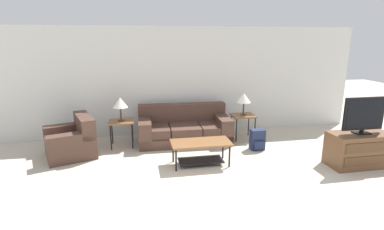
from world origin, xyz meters
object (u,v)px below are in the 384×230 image
object	(u,v)px
table_lamp_left	(120,103)
backpack	(257,140)
table_lamp_right	(244,98)
armchair	(72,141)
couch	(184,129)
side_table_right	(243,118)
coffee_table	(201,148)
side_table_left	(121,124)
television	(364,114)
tv_console	(359,149)

from	to	relation	value
table_lamp_left	backpack	bearing A→B (deg)	-14.78
table_lamp_right	armchair	bearing A→B (deg)	-174.85
couch	armchair	bearing A→B (deg)	-169.77
table_lamp_left	side_table_right	bearing A→B (deg)	0.00
coffee_table	backpack	xyz separation A→B (m)	(1.36, 0.54, -0.12)
armchair	side_table_right	size ratio (longest dim) A/B	2.13
table_lamp_right	backpack	bearing A→B (deg)	-85.45
armchair	couch	bearing A→B (deg)	10.23
side_table_left	side_table_right	bearing A→B (deg)	0.00
coffee_table	television	distance (m)	3.01
television	tv_console	bearing A→B (deg)	-90.00
backpack	table_lamp_left	bearing A→B (deg)	165.22
side_table_left	side_table_right	distance (m)	2.79
table_lamp_right	side_table_left	bearing A→B (deg)	180.00
table_lamp_right	tv_console	distance (m)	2.55
tv_console	backpack	bearing A→B (deg)	143.48
couch	tv_console	world-z (taller)	couch
coffee_table	table_lamp_right	world-z (taller)	table_lamp_right
television	table_lamp_right	bearing A→B (deg)	130.13
television	side_table_left	bearing A→B (deg)	156.74
table_lamp_left	couch	bearing A→B (deg)	3.65
armchair	backpack	bearing A→B (deg)	-6.14
coffee_table	tv_console	distance (m)	2.94
tv_console	backpack	xyz separation A→B (m)	(-1.52, 1.13, -0.10)
armchair	side_table_right	world-z (taller)	armchair
couch	television	world-z (taller)	television
side_table_left	table_lamp_left	size ratio (longest dim) A/B	1.13
side_table_left	table_lamp_right	size ratio (longest dim) A/B	1.13
table_lamp_left	table_lamp_right	bearing A→B (deg)	0.00
coffee_table	table_lamp_left	world-z (taller)	table_lamp_left
couch	television	size ratio (longest dim) A/B	2.60
side_table_right	table_lamp_right	size ratio (longest dim) A/B	1.13
couch	side_table_left	xyz separation A→B (m)	(-1.39, -0.09, 0.23)
armchair	side_table_right	xyz separation A→B (m)	(3.77, 0.34, 0.23)
side_table_right	table_lamp_right	world-z (taller)	table_lamp_right
backpack	coffee_table	bearing A→B (deg)	-158.17
armchair	table_lamp_right	bearing A→B (deg)	5.15
couch	backpack	distance (m)	1.68
coffee_table	side_table_right	xyz separation A→B (m)	(1.30, 1.29, 0.19)
side_table_left	table_lamp_right	world-z (taller)	table_lamp_right
couch	backpack	size ratio (longest dim) A/B	4.69
table_lamp_right	television	world-z (taller)	television
side_table_right	coffee_table	bearing A→B (deg)	-135.05
side_table_right	backpack	bearing A→B (deg)	-85.45
couch	table_lamp_left	distance (m)	1.56
table_lamp_left	side_table_left	bearing A→B (deg)	0.00
couch	table_lamp_right	world-z (taller)	table_lamp_right
side_table_right	couch	bearing A→B (deg)	176.34
couch	coffee_table	world-z (taller)	couch
side_table_left	table_lamp_right	distance (m)	2.82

